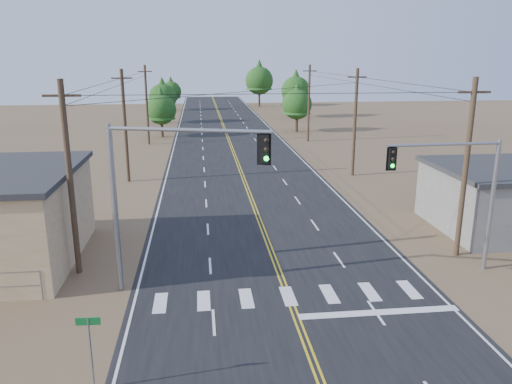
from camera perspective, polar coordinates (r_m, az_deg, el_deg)
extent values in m
cube|color=black|center=(44.79, -1.24, 1.01)|extent=(15.00, 200.00, 0.02)
cylinder|color=gray|center=(25.62, -23.34, -9.73)|extent=(0.06, 0.06, 1.50)
cylinder|color=#4C3826|center=(26.75, -20.47, 1.25)|extent=(0.30, 0.30, 10.00)
cube|color=#4C3826|center=(26.13, -21.33, 10.22)|extent=(1.80, 0.12, 0.12)
cylinder|color=#4C3826|center=(46.09, -14.73, 7.24)|extent=(0.30, 0.30, 10.00)
cube|color=#4C3826|center=(45.74, -15.09, 12.45)|extent=(1.80, 0.12, 0.12)
cylinder|color=#4C3826|center=(65.83, -12.36, 9.65)|extent=(0.30, 0.30, 10.00)
cube|color=#4C3826|center=(65.58, -12.58, 13.30)|extent=(1.80, 0.12, 0.12)
cylinder|color=#4C3826|center=(29.70, 22.82, 2.34)|extent=(0.30, 0.30, 10.00)
cube|color=#4C3826|center=(29.14, 23.68, 10.41)|extent=(1.80, 0.12, 0.12)
cylinder|color=#4C3826|center=(47.87, 11.23, 7.73)|extent=(0.30, 0.30, 10.00)
cube|color=#4C3826|center=(47.52, 11.50, 12.75)|extent=(1.80, 0.12, 0.12)
cylinder|color=#4C3826|center=(67.09, 6.05, 10.01)|extent=(0.30, 0.30, 10.00)
cube|color=#4C3826|center=(66.84, 6.16, 13.60)|extent=(1.80, 0.12, 0.12)
cylinder|color=gray|center=(24.31, -15.78, -2.38)|extent=(0.27, 0.27, 7.81)
cylinder|color=gray|center=(23.46, -16.46, 6.75)|extent=(0.20, 0.20, 0.67)
cylinder|color=gray|center=(22.09, -7.74, 7.03)|extent=(7.16, 2.21, 0.18)
cube|color=black|center=(21.47, 0.99, 4.97)|extent=(0.47, 0.43, 1.23)
sphere|color=black|center=(21.22, 1.21, 5.92)|extent=(0.22, 0.22, 0.22)
sphere|color=black|center=(21.29, 1.20, 4.88)|extent=(0.22, 0.22, 0.22)
sphere|color=#0CE533|center=(21.36, 1.20, 3.85)|extent=(0.22, 0.22, 0.22)
cylinder|color=gray|center=(28.68, 25.27, -1.75)|extent=(0.23, 0.23, 6.73)
cylinder|color=gray|center=(27.97, 26.04, 4.86)|extent=(0.17, 0.17, 0.58)
cylinder|color=gray|center=(26.41, 20.72, 5.11)|extent=(5.92, 0.34, 0.15)
cube|color=black|center=(25.34, 15.27, 3.73)|extent=(0.35, 0.30, 1.06)
sphere|color=black|center=(25.12, 15.46, 4.40)|extent=(0.19, 0.19, 0.19)
sphere|color=black|center=(25.18, 15.40, 3.65)|extent=(0.19, 0.19, 0.19)
sphere|color=#0CE533|center=(25.25, 15.35, 2.90)|extent=(0.19, 0.19, 0.19)
cylinder|color=gray|center=(18.44, -18.31, -17.23)|extent=(0.07, 0.07, 2.71)
cube|color=#0E6526|center=(17.82, -18.66, -13.83)|extent=(0.81, 0.07, 0.27)
cylinder|color=#3F2D1E|center=(72.03, -10.70, 7.19)|extent=(0.40, 0.40, 2.52)
cone|color=#1E4B15|center=(71.64, -10.84, 9.96)|extent=(3.92, 3.92, 4.48)
sphere|color=#1E4B15|center=(71.73, -10.80, 9.24)|extent=(4.20, 4.20, 4.20)
cylinder|color=#3F2D1E|center=(87.39, -10.53, 8.67)|extent=(0.43, 0.43, 2.80)
cone|color=#1E4B15|center=(87.05, -10.66, 11.21)|extent=(4.36, 4.36, 4.98)
sphere|color=#1E4B15|center=(87.12, -10.62, 10.55)|extent=(4.67, 4.67, 4.67)
cylinder|color=#3F2D1E|center=(108.14, -9.62, 9.86)|extent=(0.39, 0.39, 2.56)
cone|color=#1E4B15|center=(107.88, -9.71, 11.74)|extent=(3.98, 3.98, 4.55)
sphere|color=#1E4B15|center=(107.94, -9.69, 11.25)|extent=(4.26, 4.26, 4.26)
cylinder|color=#3F2D1E|center=(76.13, 4.66, 7.89)|extent=(0.45, 0.45, 2.68)
cone|color=#1E4B15|center=(75.75, 4.72, 10.68)|extent=(4.17, 4.17, 4.76)
sphere|color=#1E4B15|center=(75.83, 4.70, 9.95)|extent=(4.47, 4.47, 4.47)
cylinder|color=#3F2D1E|center=(94.46, 4.52, 9.47)|extent=(0.45, 0.45, 3.19)
cone|color=#1E4B15|center=(94.12, 4.58, 12.15)|extent=(4.96, 4.96, 5.67)
sphere|color=#1E4B15|center=(94.18, 4.56, 11.45)|extent=(5.31, 5.31, 5.31)
cylinder|color=#3F2D1E|center=(115.36, 0.37, 10.70)|extent=(0.46, 0.46, 3.75)
cone|color=#1E4B15|center=(115.07, 0.38, 13.29)|extent=(5.84, 5.84, 6.67)
sphere|color=#1E4B15|center=(115.12, 0.38, 12.61)|extent=(6.26, 6.26, 6.26)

